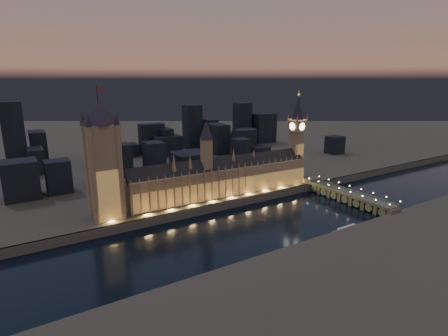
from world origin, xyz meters
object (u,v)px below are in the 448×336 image
palace_of_westminster (223,177)px  westminster_bridge (344,195)px  victoria_tower (103,155)px  river_boat (348,230)px  elizabeth_tower (297,131)px

palace_of_westminster → westminster_bridge: (109.76, -65.21, -20.38)m
palace_of_westminster → westminster_bridge: palace_of_westminster is taller
victoria_tower → westminster_bridge: size_ratio=0.98×
westminster_bridge → river_boat: (-60.00, -54.54, -4.44)m
elizabeth_tower → river_boat: elizabeth_tower is taller
westminster_bridge → river_boat: 81.21m
victoria_tower → westminster_bridge: bearing=-16.0°
elizabeth_tower → victoria_tower: bearing=-180.0°
westminster_bridge → elizabeth_tower: bearing=98.5°
westminster_bridge → palace_of_westminster: bearing=149.3°
river_boat → victoria_tower: bearing=144.4°
river_boat → palace_of_westminster: bearing=112.6°
elizabeth_tower → westminster_bridge: elizabeth_tower is taller
victoria_tower → westminster_bridge: victoria_tower is taller
victoria_tower → river_boat: bearing=-35.6°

